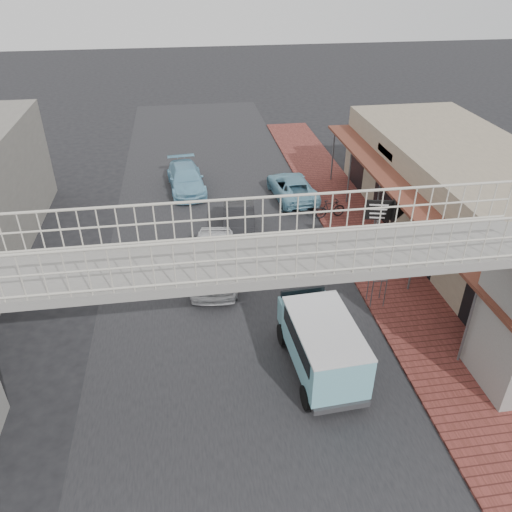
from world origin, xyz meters
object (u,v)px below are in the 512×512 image
object	(u,v)px
motorcycle_far	(330,209)
arrow_sign	(397,211)
motorcycle_near	(343,238)
street_clock	(383,250)
angkot_van	(322,340)
angkot_curb	(292,187)
white_hatchback	(214,260)
angkot_far	(186,179)
dark_sedan	(239,223)

from	to	relation	value
motorcycle_far	arrow_sign	bearing A→B (deg)	-169.72
motorcycle_near	street_clock	distance (m)	4.50
angkot_van	street_clock	distance (m)	4.38
angkot_curb	angkot_van	bearing A→B (deg)	77.53
motorcycle_far	white_hatchback	bearing A→B (deg)	117.25
angkot_far	arrow_sign	xyz separation A→B (m)	(8.32, -8.94, 1.78)
angkot_van	street_clock	world-z (taller)	street_clock
white_hatchback	angkot_curb	distance (m)	8.47
angkot_far	motorcycle_far	size ratio (longest dim) A/B	2.85
angkot_curb	motorcycle_near	xyz separation A→B (m)	(1.10, -5.70, -0.03)
dark_sedan	angkot_far	size ratio (longest dim) A/B	0.92
dark_sedan	arrow_sign	xyz separation A→B (m)	(6.06, -3.25, 1.76)
angkot_van	motorcycle_far	xyz separation A→B (m)	(3.16, 10.10, -0.70)
dark_sedan	angkot_far	bearing A→B (deg)	118.23
white_hatchback	angkot_van	distance (m)	6.51
motorcycle_near	motorcycle_far	distance (m)	2.94
motorcycle_far	dark_sedan	bearing A→B (deg)	94.64
dark_sedan	street_clock	size ratio (longest dim) A/B	1.48
white_hatchback	arrow_sign	world-z (taller)	arrow_sign
white_hatchback	angkot_curb	xyz separation A→B (m)	(4.70, 7.04, -0.18)
dark_sedan	angkot_curb	bearing A→B (deg)	55.61
dark_sedan	motorcycle_near	xyz separation A→B (m)	(4.41, -1.89, -0.10)
white_hatchback	arrow_sign	distance (m)	7.63
white_hatchback	angkot_van	xyz separation A→B (m)	(2.86, -5.83, 0.49)
motorcycle_near	street_clock	bearing A→B (deg)	-165.77
dark_sedan	angkot_curb	distance (m)	5.05
white_hatchback	street_clock	distance (m)	6.63
dark_sedan	angkot_curb	world-z (taller)	dark_sedan
white_hatchback	angkot_curb	size ratio (longest dim) A/B	1.05
white_hatchback	street_clock	world-z (taller)	street_clock
street_clock	angkot_curb	bearing A→B (deg)	99.90
angkot_far	street_clock	distance (m)	13.58
angkot_curb	motorcycle_near	distance (m)	5.81
dark_sedan	angkot_van	world-z (taller)	angkot_van
angkot_far	motorcycle_far	xyz separation A→B (m)	(6.90, -4.65, -0.08)
angkot_curb	arrow_sign	size ratio (longest dim) A/B	1.50
angkot_far	motorcycle_near	size ratio (longest dim) A/B	2.49
street_clock	arrow_sign	bearing A→B (deg)	62.64
white_hatchback	angkot_far	distance (m)	8.96
angkot_van	angkot_curb	bearing A→B (deg)	78.51
angkot_van	motorcycle_near	distance (m)	7.78
dark_sedan	street_clock	world-z (taller)	street_clock
street_clock	arrow_sign	world-z (taller)	arrow_sign
angkot_van	arrow_sign	xyz separation A→B (m)	(4.59, 5.81, 1.16)
white_hatchback	angkot_van	size ratio (longest dim) A/B	1.09
white_hatchback	motorcycle_far	world-z (taller)	white_hatchback
white_hatchback	angkot_van	bearing A→B (deg)	-57.75
dark_sedan	motorcycle_far	distance (m)	4.75
angkot_far	motorcycle_near	distance (m)	10.10
motorcycle_near	street_clock	xyz separation A→B (m)	(-0.00, -4.12, 1.82)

